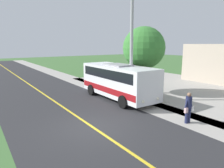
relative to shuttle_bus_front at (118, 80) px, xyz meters
The scene contains 8 objects.
ground_plane 6.16m from the shuttle_bus_front, 41.02° to the left, with size 120.00×120.00×0.00m, color #3D6633.
road_surface 6.16m from the shuttle_bus_front, 41.02° to the left, with size 8.00×100.00×0.01m, color #28282B.
sidewalk 4.26m from the shuttle_bus_front, 100.13° to the left, with size 2.40×100.00×0.01m, color #9E9991.
road_centre_line 6.15m from the shuttle_bus_front, 41.02° to the left, with size 0.16×100.00×0.00m, color gold.
shuttle_bus_front is the anchor object (origin of this frame).
pedestrian_with_bags 6.38m from the shuttle_bus_front, 91.42° to the left, with size 0.72×0.34×1.73m.
street_light_pole 2.91m from the shuttle_bus_front, 111.14° to the left, with size 1.97×0.24×7.68m.
tree_curbside 3.79m from the shuttle_bus_front, behind, with size 3.62×3.62×5.78m.
Camera 1 is at (4.91, 9.00, 4.33)m, focal length 33.02 mm.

